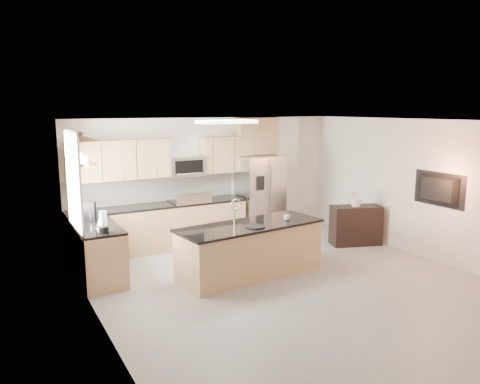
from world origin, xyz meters
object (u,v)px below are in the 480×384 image
platter (255,227)px  microwave (186,166)px  credenza (356,225)px  cup (287,217)px  television (436,190)px  range (189,223)px  blender (103,224)px  island (250,249)px  coffee_maker (90,212)px  refrigerator (260,196)px  kettle (101,221)px  flower_vase (357,192)px  bowl (74,133)px

platter → microwave: bearing=95.1°
microwave → credenza: size_ratio=0.75×
credenza → cup: size_ratio=9.05×
microwave → television: bearing=-42.8°
range → credenza: size_ratio=1.12×
microwave → platter: size_ratio=2.30×
blender → cup: bearing=-9.0°
island → coffee_maker: bearing=144.1°
refrigerator → kettle: bearing=-161.8°
island → coffee_maker: (-2.34, 1.33, 0.64)m
range → coffee_maker: size_ratio=3.47×
coffee_maker → flower_vase: size_ratio=0.55×
microwave → cup: 2.55m
range → microwave: (0.00, 0.12, 1.16)m
range → television: 4.78m
island → bowl: (-2.50, 1.46, 1.95)m
refrigerator → credenza: refrigerator is taller
kettle → platter: bearing=-25.0°
range → island: island is taller
coffee_maker → credenza: bearing=-9.3°
bowl → credenza: bearing=-10.3°
cup → bowl: bearing=155.0°
credenza → bowl: 5.74m
blender → kettle: blender is taller
cup → blender: bearing=171.0°
cup → platter: size_ratio=0.34×
kettle → credenza: bearing=-3.9°
range → blender: (-2.07, -1.65, 0.60)m
coffee_maker → refrigerator: bearing=10.7°
platter → blender: (-2.29, 0.65, 0.18)m
credenza → flower_vase: bearing=-126.7°
range → cup: 2.38m
microwave → island: (0.25, -2.22, -1.19)m
platter → coffee_maker: coffee_maker is taller
microwave → credenza: 3.71m
microwave → television: size_ratio=0.71×
range → credenza: bearing=-27.7°
kettle → blender: bearing=-97.2°
microwave → bowl: bearing=-161.3°
island → cup: island is taller
cup → bowl: size_ratio=0.28×
island → platter: bearing=-104.2°
blender → range: bearing=38.5°
platter → blender: blender is taller
island → kettle: bearing=153.5°
range → platter: bearing=-84.6°
cup → television: size_ratio=0.10×
range → island: size_ratio=0.44×
microwave → kettle: microwave is taller
platter → flower_vase: (2.80, 0.68, 0.23)m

